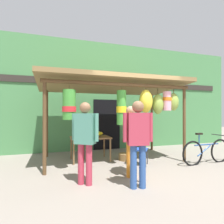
{
  "coord_description": "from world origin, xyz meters",
  "views": [
    {
      "loc": [
        -2.2,
        -4.79,
        1.46
      ],
      "look_at": [
        -0.38,
        0.88,
        1.49
      ],
      "focal_mm": 30.11,
      "sensor_mm": 36.0,
      "label": 1
    }
  ],
  "objects_px": {
    "display_table": "(90,139)",
    "folding_chair": "(137,147)",
    "vendor_in_orange": "(131,135)",
    "shopper_by_bananas": "(138,136)",
    "wicker_basket_by_table": "(125,157)",
    "customer_foreground": "(85,136)",
    "flower_heap_on_table": "(91,134)",
    "parked_bicycle": "(207,152)"
  },
  "relations": [
    {
      "from": "flower_heap_on_table",
      "to": "parked_bicycle",
      "type": "xyz_separation_m",
      "value": [
        3.1,
        -1.45,
        -0.47
      ]
    },
    {
      "from": "flower_heap_on_table",
      "to": "customer_foreground",
      "type": "xyz_separation_m",
      "value": [
        -0.51,
        -1.96,
        0.18
      ]
    },
    {
      "from": "display_table",
      "to": "parked_bicycle",
      "type": "height_order",
      "value": "parked_bicycle"
    },
    {
      "from": "flower_heap_on_table",
      "to": "shopper_by_bananas",
      "type": "distance_m",
      "value": 2.5
    },
    {
      "from": "wicker_basket_by_table",
      "to": "parked_bicycle",
      "type": "relative_size",
      "value": 0.22
    },
    {
      "from": "flower_heap_on_table",
      "to": "customer_foreground",
      "type": "distance_m",
      "value": 2.03
    },
    {
      "from": "parked_bicycle",
      "to": "folding_chair",
      "type": "bearing_deg",
      "value": 165.83
    },
    {
      "from": "flower_heap_on_table",
      "to": "shopper_by_bananas",
      "type": "relative_size",
      "value": 0.48
    },
    {
      "from": "folding_chair",
      "to": "wicker_basket_by_table",
      "type": "bearing_deg",
      "value": 103.2
    },
    {
      "from": "shopper_by_bananas",
      "to": "wicker_basket_by_table",
      "type": "bearing_deg",
      "value": 75.02
    },
    {
      "from": "vendor_in_orange",
      "to": "shopper_by_bananas",
      "type": "height_order",
      "value": "shopper_by_bananas"
    },
    {
      "from": "flower_heap_on_table",
      "to": "parked_bicycle",
      "type": "relative_size",
      "value": 0.47
    },
    {
      "from": "vendor_in_orange",
      "to": "parked_bicycle",
      "type": "bearing_deg",
      "value": 6.91
    },
    {
      "from": "wicker_basket_by_table",
      "to": "parked_bicycle",
      "type": "bearing_deg",
      "value": -27.46
    },
    {
      "from": "display_table",
      "to": "flower_heap_on_table",
      "type": "height_order",
      "value": "flower_heap_on_table"
    },
    {
      "from": "vendor_in_orange",
      "to": "customer_foreground",
      "type": "height_order",
      "value": "customer_foreground"
    },
    {
      "from": "wicker_basket_by_table",
      "to": "vendor_in_orange",
      "type": "relative_size",
      "value": 0.24
    },
    {
      "from": "folding_chair",
      "to": "shopper_by_bananas",
      "type": "height_order",
      "value": "shopper_by_bananas"
    },
    {
      "from": "shopper_by_bananas",
      "to": "display_table",
      "type": "bearing_deg",
      "value": 101.0
    },
    {
      "from": "flower_heap_on_table",
      "to": "vendor_in_orange",
      "type": "distance_m",
      "value": 1.86
    },
    {
      "from": "shopper_by_bananas",
      "to": "parked_bicycle",
      "type": "bearing_deg",
      "value": 20.67
    },
    {
      "from": "display_table",
      "to": "folding_chair",
      "type": "xyz_separation_m",
      "value": [
        1.17,
        -0.9,
        -0.15
      ]
    },
    {
      "from": "folding_chair",
      "to": "customer_foreground",
      "type": "height_order",
      "value": "customer_foreground"
    },
    {
      "from": "display_table",
      "to": "wicker_basket_by_table",
      "type": "bearing_deg",
      "value": -16.25
    },
    {
      "from": "flower_heap_on_table",
      "to": "customer_foreground",
      "type": "height_order",
      "value": "customer_foreground"
    },
    {
      "from": "folding_chair",
      "to": "vendor_in_orange",
      "type": "bearing_deg",
      "value": -124.49
    },
    {
      "from": "display_table",
      "to": "wicker_basket_by_table",
      "type": "xyz_separation_m",
      "value": [
        1.03,
        -0.3,
        -0.55
      ]
    },
    {
      "from": "parked_bicycle",
      "to": "shopper_by_bananas",
      "type": "bearing_deg",
      "value": -159.33
    },
    {
      "from": "folding_chair",
      "to": "parked_bicycle",
      "type": "distance_m",
      "value": 2.03
    },
    {
      "from": "parked_bicycle",
      "to": "shopper_by_bananas",
      "type": "distance_m",
      "value": 2.92
    },
    {
      "from": "display_table",
      "to": "customer_foreground",
      "type": "height_order",
      "value": "customer_foreground"
    },
    {
      "from": "display_table",
      "to": "flower_heap_on_table",
      "type": "bearing_deg",
      "value": 70.09
    },
    {
      "from": "parked_bicycle",
      "to": "customer_foreground",
      "type": "distance_m",
      "value": 3.7
    },
    {
      "from": "flower_heap_on_table",
      "to": "parked_bicycle",
      "type": "height_order",
      "value": "flower_heap_on_table"
    },
    {
      "from": "display_table",
      "to": "shopper_by_bananas",
      "type": "xyz_separation_m",
      "value": [
        0.47,
        -2.39,
        0.36
      ]
    },
    {
      "from": "folding_chair",
      "to": "vendor_in_orange",
      "type": "xyz_separation_m",
      "value": [
        -0.55,
        -0.8,
        0.45
      ]
    },
    {
      "from": "customer_foreground",
      "to": "shopper_by_bananas",
      "type": "xyz_separation_m",
      "value": [
        0.95,
        -0.5,
        0.01
      ]
    },
    {
      "from": "display_table",
      "to": "parked_bicycle",
      "type": "bearing_deg",
      "value": -23.98
    },
    {
      "from": "wicker_basket_by_table",
      "to": "customer_foreground",
      "type": "xyz_separation_m",
      "value": [
        -1.51,
        -1.6,
        0.89
      ]
    },
    {
      "from": "flower_heap_on_table",
      "to": "shopper_by_bananas",
      "type": "height_order",
      "value": "shopper_by_bananas"
    },
    {
      "from": "customer_foreground",
      "to": "folding_chair",
      "type": "bearing_deg",
      "value": 31.22
    },
    {
      "from": "display_table",
      "to": "shopper_by_bananas",
      "type": "height_order",
      "value": "shopper_by_bananas"
    }
  ]
}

